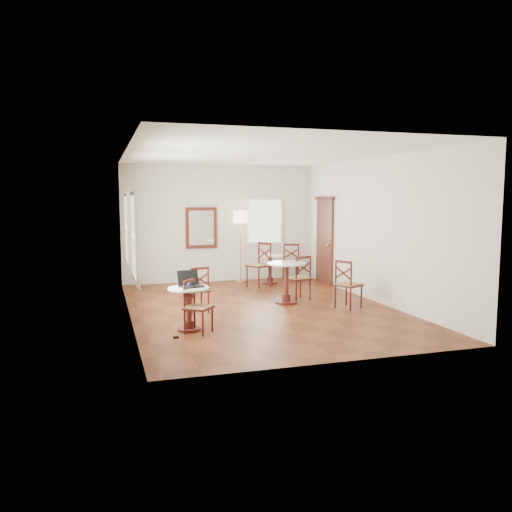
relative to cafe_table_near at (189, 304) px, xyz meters
The scene contains 17 objects.
ground 2.13m from the cafe_table_near, 38.28° to the left, with size 7.00×7.00×0.00m, color #56240E.
room_shell 2.65m from the cafe_table_near, 44.81° to the left, with size 5.02×7.02×3.01m.
cafe_table_near is the anchor object (origin of this frame).
cafe_table_mid 2.78m from the cafe_table_near, 34.88° to the left, with size 0.80×0.80×0.84m.
cafe_table_back 4.86m from the cafe_table_near, 55.60° to the left, with size 0.68×0.68×0.72m.
chair_near_a 1.29m from the cafe_table_near, 73.51° to the left, with size 0.48×0.48×0.88m.
chair_near_b 0.22m from the cafe_table_near, 62.26° to the right, with size 0.56×0.56×0.86m.
chair_mid_a 3.24m from the cafe_table_near, 34.58° to the left, with size 0.53×0.53×0.95m.
chair_mid_b 3.36m from the cafe_table_near, 13.42° to the left, with size 0.59×0.59×0.96m.
chair_back_a 5.51m from the cafe_table_near, 51.58° to the left, with size 0.56×0.56×0.98m.
chair_back_b 4.35m from the cafe_table_near, 57.17° to the left, with size 0.67×0.67×1.08m.
floor_lamp 5.03m from the cafe_table_near, 64.80° to the left, with size 0.36×0.36×1.84m.
laptop 0.35m from the cafe_table_near, 64.55° to the left, with size 0.43×0.39×0.26m.
mouse 0.31m from the cafe_table_near, 39.70° to the right, with size 0.10×0.06×0.04m, color black.
navy_mug 0.32m from the cafe_table_near, 14.06° to the right, with size 0.12×0.08×0.10m.
water_glass 0.38m from the cafe_table_near, 29.17° to the right, with size 0.06×0.06×0.09m, color white.
power_adapter 0.65m from the cafe_table_near, 123.37° to the right, with size 0.09×0.05×0.03m, color black.
Camera 1 is at (-2.98, -9.44, 2.15)m, focal length 35.89 mm.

